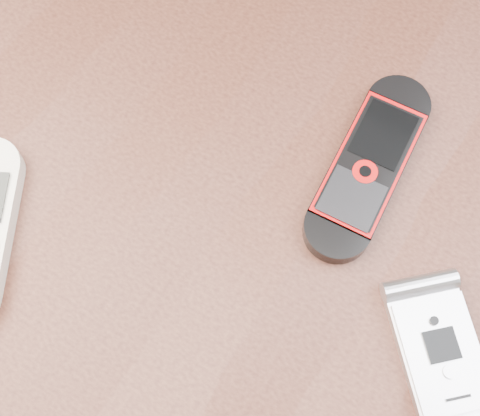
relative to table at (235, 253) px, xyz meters
The scene contains 4 objects.
ground 0.64m from the table, ahead, with size 4.00×4.00×0.00m, color #472B19.
table is the anchor object (origin of this frame).
nokia_black_red 0.15m from the table, 49.49° to the left, with size 0.05×0.15×0.02m, color black.
motorola_razr 0.20m from the table, ahead, with size 0.05×0.10×0.02m, color silver.
Camera 1 is at (0.09, -0.14, 1.19)m, focal length 50.00 mm.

